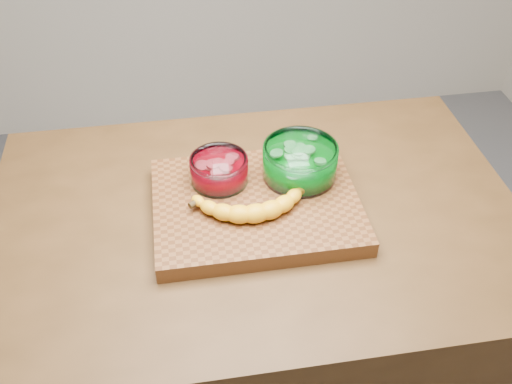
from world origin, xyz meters
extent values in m
cube|color=#4A2F16|center=(0.00, 0.00, 0.45)|extent=(1.20, 0.80, 0.90)
cube|color=brown|center=(0.00, 0.00, 0.92)|extent=(0.45, 0.35, 0.04)
cylinder|color=white|center=(-0.07, 0.08, 0.97)|extent=(0.13, 0.13, 0.06)
cylinder|color=#A90010|center=(-0.07, 0.08, 0.96)|extent=(0.11, 0.11, 0.03)
cylinder|color=#D6434F|center=(-0.07, 0.08, 0.99)|extent=(0.10, 0.10, 0.02)
cylinder|color=white|center=(0.11, 0.07, 0.98)|extent=(0.17, 0.17, 0.08)
cylinder|color=#008613|center=(0.11, 0.07, 0.97)|extent=(0.15, 0.15, 0.05)
cylinder|color=#62D067|center=(0.11, 0.07, 1.00)|extent=(0.14, 0.14, 0.02)
camera|label=1|loc=(-0.15, -0.92, 1.78)|focal=40.00mm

